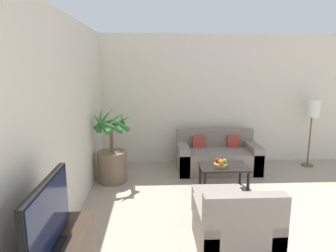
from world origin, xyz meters
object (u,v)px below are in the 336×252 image
(potted_palm, at_px, (112,157))
(armchair, at_px, (235,230))
(sofa_loveseat, at_px, (217,157))
(ottoman, at_px, (218,204))
(apple_red, at_px, (217,160))
(fruit_bowl, at_px, (221,165))
(orange_fruit, at_px, (221,162))
(floor_lamp, at_px, (312,112))
(coffee_table, at_px, (224,169))
(apple_green, at_px, (225,161))
(television, at_px, (48,216))

(potted_palm, distance_m, armchair, 2.72)
(sofa_loveseat, bearing_deg, ottoman, -101.73)
(potted_palm, distance_m, apple_red, 1.86)
(fruit_bowl, height_order, orange_fruit, orange_fruit)
(potted_palm, distance_m, orange_fruit, 1.92)
(sofa_loveseat, height_order, floor_lamp, floor_lamp)
(orange_fruit, bearing_deg, apple_red, 109.90)
(orange_fruit, bearing_deg, coffee_table, 52.96)
(apple_green, distance_m, ottoman, 0.98)
(sofa_loveseat, height_order, apple_green, sofa_loveseat)
(apple_green, bearing_deg, apple_red, 159.78)
(apple_red, height_order, ottoman, apple_red)
(coffee_table, relative_size, ottoman, 1.21)
(apple_green, relative_size, orange_fruit, 0.89)
(armchair, bearing_deg, sofa_loveseat, 82.31)
(armchair, height_order, ottoman, armchair)
(television, xyz_separation_m, ottoman, (1.69, 1.64, -0.74))
(floor_lamp, height_order, fruit_bowl, floor_lamp)
(fruit_bowl, height_order, ottoman, fruit_bowl)
(sofa_loveseat, relative_size, coffee_table, 1.98)
(floor_lamp, distance_m, armchair, 3.76)
(television, bearing_deg, coffee_table, 52.19)
(sofa_loveseat, distance_m, floor_lamp, 2.14)
(fruit_bowl, bearing_deg, orange_fruit, -99.19)
(potted_palm, relative_size, armchair, 1.56)
(television, distance_m, ottoman, 2.47)
(television, xyz_separation_m, apple_green, (1.99, 2.52, -0.41))
(armchair, bearing_deg, television, -153.67)
(potted_palm, distance_m, ottoman, 2.14)
(apple_green, bearing_deg, floor_lamp, 29.66)
(floor_lamp, height_order, apple_red, floor_lamp)
(television, distance_m, sofa_loveseat, 4.14)
(coffee_table, relative_size, fruit_bowl, 3.52)
(orange_fruit, bearing_deg, floor_lamp, 29.97)
(fruit_bowl, bearing_deg, sofa_loveseat, 80.82)
(potted_palm, xyz_separation_m, floor_lamp, (3.96, 0.67, 0.68))
(floor_lamp, relative_size, ottoman, 2.09)
(potted_palm, height_order, sofa_loveseat, potted_palm)
(ottoman, bearing_deg, fruit_bowl, 75.37)
(potted_palm, relative_size, coffee_table, 1.69)
(floor_lamp, height_order, coffee_table, floor_lamp)
(television, height_order, sofa_loveseat, television)
(potted_palm, xyz_separation_m, sofa_loveseat, (2.01, 0.50, -0.18))
(armchair, bearing_deg, coffee_table, 81.27)
(fruit_bowl, distance_m, orange_fruit, 0.09)
(sofa_loveseat, relative_size, armchair, 1.82)
(apple_red, relative_size, apple_green, 1.00)
(apple_red, xyz_separation_m, ottoman, (-0.18, -0.92, -0.32))
(potted_palm, xyz_separation_m, apple_green, (1.91, -0.49, 0.06))
(coffee_table, height_order, orange_fruit, orange_fruit)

